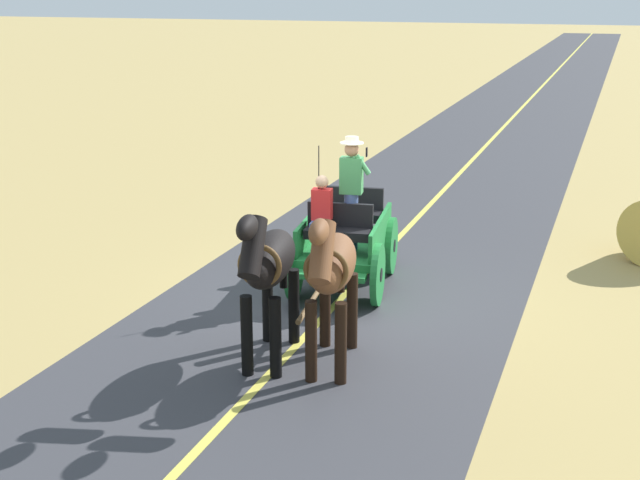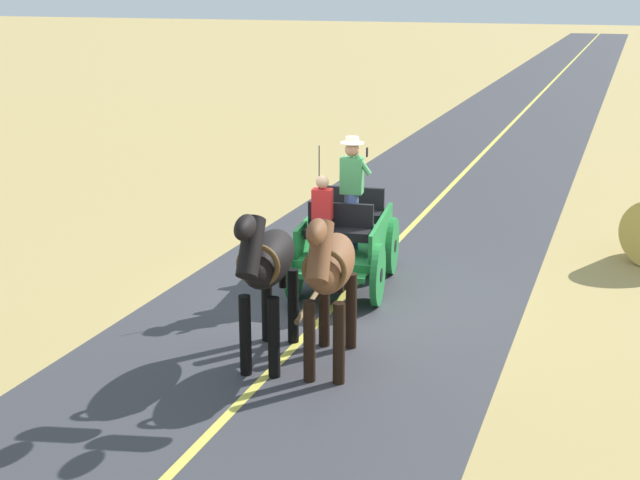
{
  "view_description": "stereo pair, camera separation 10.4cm",
  "coord_description": "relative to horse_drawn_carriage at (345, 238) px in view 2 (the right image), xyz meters",
  "views": [
    {
      "loc": [
        -3.89,
        11.96,
        4.69
      ],
      "look_at": [
        0.15,
        0.65,
        1.1
      ],
      "focal_mm": 48.04,
      "sensor_mm": 36.0,
      "label": 1
    },
    {
      "loc": [
        -3.99,
        11.93,
        4.69
      ],
      "look_at": [
        0.15,
        0.65,
        1.1
      ],
      "focal_mm": 48.04,
      "sensor_mm": 36.0,
      "label": 2
    }
  ],
  "objects": [
    {
      "name": "road_centre_stripe",
      "position": [
        -0.14,
        0.47,
        -0.81
      ],
      "size": [
        0.12,
        160.0,
        0.0
      ],
      "primitive_type": "cube",
      "color": "#DBCC4C",
      "rests_on": "road_surface"
    },
    {
      "name": "horse_drawn_carriage",
      "position": [
        0.0,
        0.0,
        0.0
      ],
      "size": [
        1.71,
        4.51,
        2.5
      ],
      "color": "#1E7233",
      "rests_on": "ground"
    },
    {
      "name": "ground_plane",
      "position": [
        -0.14,
        0.47,
        -0.82
      ],
      "size": [
        200.0,
        200.0,
        0.0
      ],
      "primitive_type": "plane",
      "color": "tan"
    },
    {
      "name": "road_surface",
      "position": [
        -0.14,
        0.47,
        -0.81
      ],
      "size": [
        5.49,
        160.0,
        0.01
      ],
      "primitive_type": "cube",
      "color": "#38383D",
      "rests_on": "ground"
    },
    {
      "name": "horse_off_side",
      "position": [
        0.01,
        3.06,
        0.51
      ],
      "size": [
        0.81,
        2.15,
        2.21
      ],
      "color": "black",
      "rests_on": "ground"
    },
    {
      "name": "horse_near_side",
      "position": [
        -0.79,
        2.95,
        0.51
      ],
      "size": [
        0.83,
        2.15,
        2.21
      ],
      "color": "brown",
      "rests_on": "ground"
    }
  ]
}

